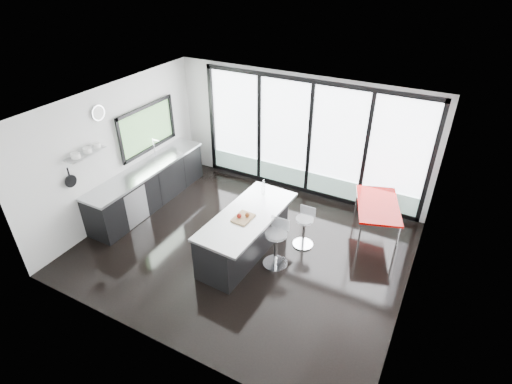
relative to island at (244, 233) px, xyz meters
The scene contains 11 objects.
floor 0.48m from the island, 123.76° to the left, with size 6.00×5.00×0.00m, color black.
ceiling 2.34m from the island, 123.76° to the left, with size 6.00×5.00×0.00m, color white.
wall_back 2.70m from the island, 85.49° to the left, with size 6.00×0.09×2.80m.
wall_front 2.58m from the island, 91.64° to the right, with size 6.00×0.00×2.80m, color silver.
wall_left 3.26m from the island, behind, with size 0.26×5.00×2.80m.
wall_right 3.08m from the island, ahead, with size 0.00×5.00×2.80m, color silver.
counter_cabinets 2.79m from the island, 169.65° to the left, with size 0.69×3.24×1.36m.
island is the anchor object (origin of this frame).
bar_stool_near 0.68m from the island, ahead, with size 0.46×0.46×0.73m, color silver.
bar_stool_far 1.17m from the island, 38.70° to the left, with size 0.40×0.40×0.64m, color silver.
red_table 2.67m from the island, 40.01° to the left, with size 0.79×1.37×0.74m, color #8C0200.
Camera 1 is at (3.05, -5.25, 5.05)m, focal length 28.00 mm.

